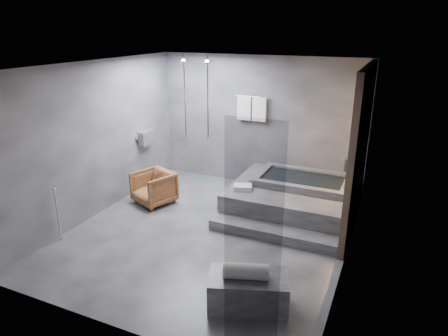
% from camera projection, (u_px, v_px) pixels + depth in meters
% --- Properties ---
extents(room, '(5.00, 5.04, 2.82)m').
position_uv_depth(room, '(237.00, 134.00, 6.33)').
color(room, '#323234').
rests_on(room, ground).
extents(tub_deck, '(2.20, 2.00, 0.50)m').
position_uv_depth(tub_deck, '(291.00, 198.00, 7.62)').
color(tub_deck, '#37373A').
rests_on(tub_deck, ground).
extents(tub_step, '(2.20, 0.36, 0.18)m').
position_uv_depth(tub_step, '(273.00, 233.00, 6.66)').
color(tub_step, '#37373A').
rests_on(tub_step, ground).
extents(concrete_bench, '(1.10, 0.84, 0.44)m').
position_uv_depth(concrete_bench, '(248.00, 291.00, 4.99)').
color(concrete_bench, '#363639').
rests_on(concrete_bench, ground).
extents(driftwood_chair, '(0.91, 0.92, 0.65)m').
position_uv_depth(driftwood_chair, '(154.00, 188.00, 7.91)').
color(driftwood_chair, '#4A2712').
rests_on(driftwood_chair, ground).
extents(rolled_towel, '(0.59, 0.37, 0.20)m').
position_uv_depth(rolled_towel, '(246.00, 271.00, 4.84)').
color(rolled_towel, white).
rests_on(rolled_towel, concrete_bench).
extents(deck_towel, '(0.39, 0.33, 0.09)m').
position_uv_depth(deck_towel, '(243.00, 187.00, 7.36)').
color(deck_towel, white).
rests_on(deck_towel, tub_deck).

